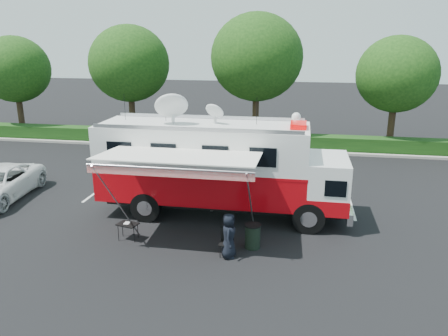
{
  "coord_description": "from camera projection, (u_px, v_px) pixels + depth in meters",
  "views": [
    {
      "loc": [
        3.08,
        -16.89,
        7.16
      ],
      "look_at": [
        0.0,
        0.5,
        1.9
      ],
      "focal_mm": 35.0,
      "sensor_mm": 36.0,
      "label": 1
    }
  ],
  "objects": [
    {
      "name": "ground_plane",
      "position": [
        222.0,
        214.0,
        18.49
      ],
      "size": [
        120.0,
        120.0,
        0.0
      ],
      "primitive_type": "plane",
      "color": "black",
      "rests_on": "ground"
    },
    {
      "name": "back_border",
      "position": [
        273.0,
        72.0,
        29.05
      ],
      "size": [
        60.0,
        6.14,
        8.87
      ],
      "color": "#9E998E",
      "rests_on": "ground_plane"
    },
    {
      "name": "stall_lines",
      "position": [
        223.0,
        190.0,
        21.41
      ],
      "size": [
        24.12,
        5.5,
        0.01
      ],
      "color": "silver",
      "rests_on": "ground_plane"
    },
    {
      "name": "command_truck",
      "position": [
        220.0,
        167.0,
        17.91
      ],
      "size": [
        10.23,
        2.82,
        4.92
      ],
      "color": "black",
      "rests_on": "ground_plane"
    },
    {
      "name": "awning",
      "position": [
        178.0,
        159.0,
        15.0
      ],
      "size": [
        5.59,
        2.87,
        3.37
      ],
      "color": "white",
      "rests_on": "ground_plane"
    },
    {
      "name": "person",
      "position": [
        229.0,
        257.0,
        14.9
      ],
      "size": [
        0.57,
        0.81,
        1.58
      ],
      "primitive_type": "imported",
      "rotation": [
        0.0,
        0.0,
        1.66
      ],
      "color": "black",
      "rests_on": "ground_plane"
    },
    {
      "name": "folding_table",
      "position": [
        128.0,
        225.0,
        16.04
      ],
      "size": [
        0.84,
        0.68,
        0.63
      ],
      "color": "black",
      "rests_on": "ground_plane"
    },
    {
      "name": "folding_chair",
      "position": [
        227.0,
        239.0,
        14.9
      ],
      "size": [
        0.5,
        0.52,
        0.97
      ],
      "color": "black",
      "rests_on": "ground_plane"
    },
    {
      "name": "trash_bin",
      "position": [
        253.0,
        236.0,
        15.44
      ],
      "size": [
        0.59,
        0.59,
        0.88
      ],
      "color": "black",
      "rests_on": "ground_plane"
    }
  ]
}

